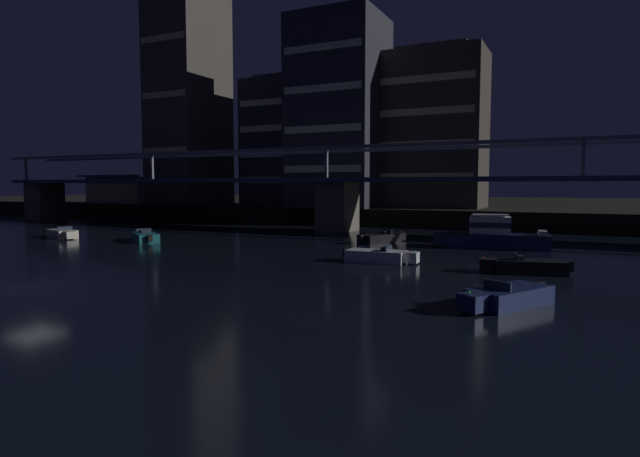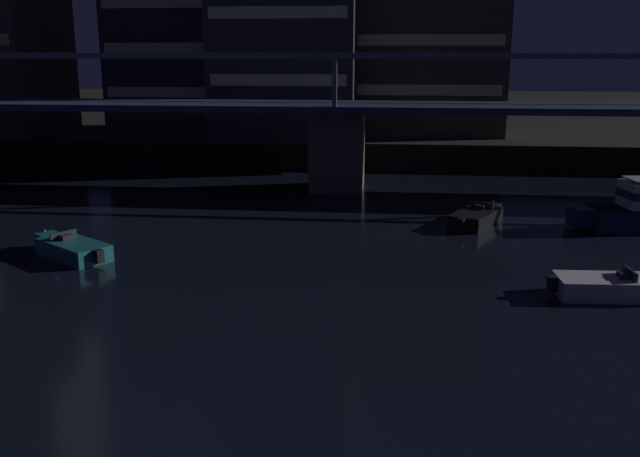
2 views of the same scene
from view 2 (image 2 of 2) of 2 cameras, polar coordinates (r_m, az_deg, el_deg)
The scene contains 7 objects.
far_riverbank at distance 97.03m, azimuth 3.73°, elevation 9.30°, with size 240.00×80.00×2.20m, color black.
river_bridge at distance 48.98m, azimuth 1.47°, elevation 8.56°, with size 105.08×6.40×9.38m.
tower_west_tall at distance 68.37m, azimuth -11.49°, elevation 15.95°, with size 11.77×8.91×19.50m.
tower_east_tall at distance 65.07m, azimuth 8.92°, elevation 16.86°, with size 13.23×8.60×21.11m.
speedboat_mid_right at distance 35.10m, azimuth -19.65°, elevation -1.56°, with size 4.74×3.91×1.16m.
speedboat_far_left at distance 40.36m, azimuth 12.72°, elevation 0.93°, with size 3.45×4.92×1.16m.
speedboat_far_center at distance 30.13m, azimuth 22.79°, elevation -4.41°, with size 5.22×1.99×1.16m.
Camera 2 is at (3.83, -11.30, 9.50)m, focal length 39.17 mm.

